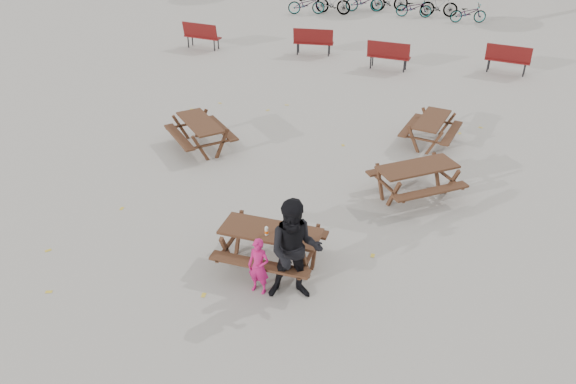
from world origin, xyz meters
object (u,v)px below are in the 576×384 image
(soda_bottle, at_px, (266,231))
(picnic_table_north, at_px, (201,135))
(main_picnic_table, at_px, (271,239))
(picnic_table_far, at_px, (431,131))
(adult, at_px, (295,251))
(food_tray, at_px, (289,235))
(child, at_px, (259,266))
(picnic_table_east, at_px, (416,181))

(soda_bottle, bearing_deg, picnic_table_north, 128.32)
(picnic_table_north, bearing_deg, main_picnic_table, -7.05)
(main_picnic_table, distance_m, soda_bottle, 0.30)
(main_picnic_table, bearing_deg, picnic_table_far, 70.08)
(adult, bearing_deg, food_tray, 98.41)
(food_tray, xyz_separation_m, soda_bottle, (-0.39, -0.09, 0.05))
(child, bearing_deg, soda_bottle, 102.38)
(adult, distance_m, picnic_table_far, 7.05)
(picnic_table_east, bearing_deg, child, -157.41)
(food_tray, height_order, picnic_table_north, food_tray)
(main_picnic_table, relative_size, soda_bottle, 10.59)
(adult, relative_size, picnic_table_north, 1.09)
(child, height_order, picnic_table_east, child)
(child, xyz_separation_m, adult, (0.62, 0.08, 0.41))
(picnic_table_east, xyz_separation_m, picnic_table_far, (0.04, 2.87, -0.03))
(main_picnic_table, bearing_deg, adult, -45.14)
(main_picnic_table, distance_m, picnic_table_north, 5.27)
(picnic_table_north, bearing_deg, soda_bottle, -8.27)
(main_picnic_table, bearing_deg, food_tray, -10.46)
(main_picnic_table, distance_m, picnic_table_far, 6.58)
(adult, relative_size, picnic_table_east, 1.08)
(food_tray, relative_size, picnic_table_far, 0.11)
(picnic_table_far, bearing_deg, soda_bottle, 169.63)
(food_tray, height_order, picnic_table_far, food_tray)
(child, bearing_deg, food_tray, 70.07)
(soda_bottle, distance_m, picnic_table_north, 5.40)
(soda_bottle, height_order, picnic_table_north, soda_bottle)
(food_tray, bearing_deg, picnic_table_far, 73.37)
(main_picnic_table, xyz_separation_m, picnic_table_far, (2.24, 6.18, -0.24))
(adult, bearing_deg, soda_bottle, 125.70)
(soda_bottle, xyz_separation_m, picnic_table_north, (-3.33, 4.22, -0.48))
(food_tray, height_order, child, child)
(adult, bearing_deg, picnic_table_far, 59.57)
(adult, distance_m, picnic_table_north, 6.23)
(picnic_table_east, height_order, picnic_table_north, picnic_table_east)
(food_tray, height_order, picnic_table_east, food_tray)
(main_picnic_table, bearing_deg, picnic_table_east, 56.35)
(picnic_table_far, bearing_deg, food_tray, 172.64)
(child, height_order, picnic_table_far, child)
(soda_bottle, bearing_deg, picnic_table_far, 70.35)
(food_tray, height_order, adult, adult)
(food_tray, xyz_separation_m, picnic_table_far, (1.87, 6.25, -0.45))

